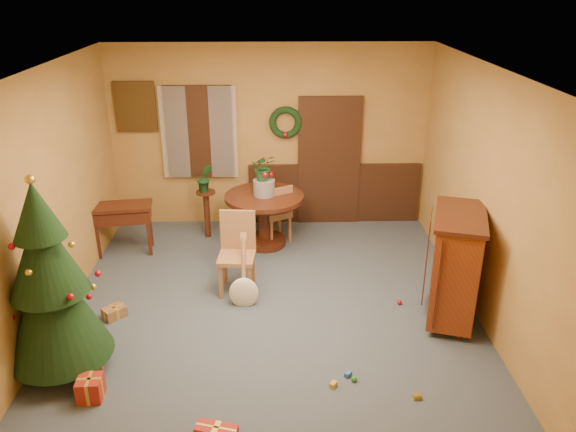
{
  "coord_description": "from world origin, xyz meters",
  "views": [
    {
      "loc": [
        0.07,
        -5.91,
        3.8
      ],
      "look_at": [
        0.23,
        0.4,
        1.09
      ],
      "focal_mm": 35.0,
      "sensor_mm": 36.0,
      "label": 1
    }
  ],
  "objects_px": {
    "dining_table": "(264,210)",
    "christmas_tree": "(50,283)",
    "sideboard": "(455,264)",
    "chair_near": "(237,249)",
    "writing_desk": "(122,217)"
  },
  "relations": [
    {
      "from": "dining_table",
      "to": "christmas_tree",
      "type": "bearing_deg",
      "value": -125.39
    },
    {
      "from": "christmas_tree",
      "to": "dining_table",
      "type": "bearing_deg",
      "value": 54.61
    },
    {
      "from": "sideboard",
      "to": "dining_table",
      "type": "bearing_deg",
      "value": 137.29
    },
    {
      "from": "dining_table",
      "to": "chair_near",
      "type": "relative_size",
      "value": 1.12
    },
    {
      "from": "christmas_tree",
      "to": "chair_near",
      "type": "bearing_deg",
      "value": 43.01
    },
    {
      "from": "dining_table",
      "to": "sideboard",
      "type": "height_order",
      "value": "sideboard"
    },
    {
      "from": "sideboard",
      "to": "christmas_tree",
      "type": "bearing_deg",
      "value": -168.93
    },
    {
      "from": "dining_table",
      "to": "christmas_tree",
      "type": "height_order",
      "value": "christmas_tree"
    },
    {
      "from": "dining_table",
      "to": "writing_desk",
      "type": "distance_m",
      "value": 2.07
    },
    {
      "from": "christmas_tree",
      "to": "writing_desk",
      "type": "height_order",
      "value": "christmas_tree"
    },
    {
      "from": "chair_near",
      "to": "writing_desk",
      "type": "height_order",
      "value": "chair_near"
    },
    {
      "from": "writing_desk",
      "to": "sideboard",
      "type": "relative_size",
      "value": 0.67
    },
    {
      "from": "dining_table",
      "to": "christmas_tree",
      "type": "relative_size",
      "value": 0.55
    },
    {
      "from": "writing_desk",
      "to": "chair_near",
      "type": "bearing_deg",
      "value": -31.98
    },
    {
      "from": "writing_desk",
      "to": "sideboard",
      "type": "bearing_deg",
      "value": -23.32
    }
  ]
}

